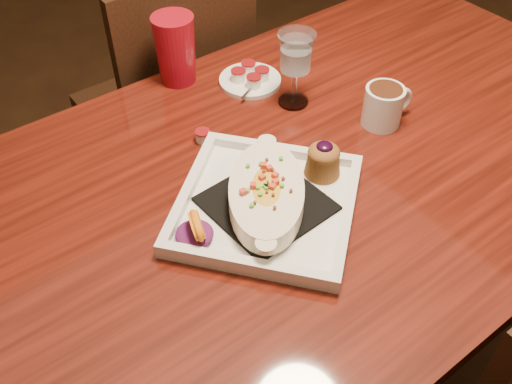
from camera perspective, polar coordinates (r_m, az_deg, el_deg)
floor at (r=1.73m, az=4.85°, el=-15.32°), size 7.00×7.00×0.00m
table at (r=1.21m, az=6.69°, el=0.39°), size 1.50×0.90×0.75m
chair_far at (r=1.69m, az=-8.25°, el=8.73°), size 0.42×0.42×0.93m
plate at (r=1.01m, az=1.40°, el=-0.39°), size 0.43×0.43×0.08m
coffee_mug at (r=1.21m, az=12.71°, el=8.55°), size 0.11×0.08×0.09m
goblet at (r=1.21m, az=4.00°, el=13.37°), size 0.08×0.08×0.17m
saucer at (r=1.32m, az=-0.57°, el=11.26°), size 0.14×0.14×0.10m
creamer_loose at (r=1.16m, az=-5.35°, el=5.62°), size 0.03×0.03×0.02m
red_tumbler at (r=1.31m, az=-8.05°, el=13.92°), size 0.09×0.09×0.16m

